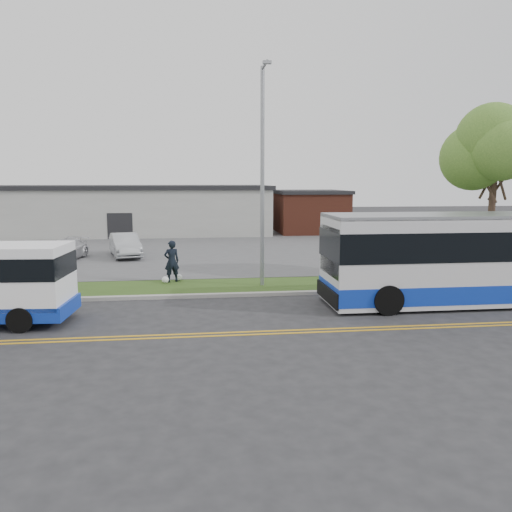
{
  "coord_description": "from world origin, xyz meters",
  "views": [
    {
      "loc": [
        0.04,
        -19.14,
        4.79
      ],
      "look_at": [
        2.59,
        1.72,
        1.6
      ],
      "focal_mm": 35.0,
      "sensor_mm": 36.0,
      "label": 1
    }
  ],
  "objects": [
    {
      "name": "lane_line_north",
      "position": [
        0.0,
        -3.85,
        0.01
      ],
      "size": [
        70.0,
        0.12,
        0.01
      ],
      "primitive_type": "cube",
      "color": "gold",
      "rests_on": "ground"
    },
    {
      "name": "ground",
      "position": [
        0.0,
        0.0,
        0.0
      ],
      "size": [
        140.0,
        140.0,
        0.0
      ],
      "primitive_type": "plane",
      "color": "#28282B",
      "rests_on": "ground"
    },
    {
      "name": "curb",
      "position": [
        0.0,
        1.1,
        0.07
      ],
      "size": [
        80.0,
        0.3,
        0.15
      ],
      "primitive_type": "cube",
      "color": "#9E9B93",
      "rests_on": "ground"
    },
    {
      "name": "transit_bus",
      "position": [
        11.3,
        -1.06,
        1.78
      ],
      "size": [
        12.68,
        3.07,
        3.52
      ],
      "rotation": [
        0.0,
        0.0,
        -0.0
      ],
      "color": "silver",
      "rests_on": "ground"
    },
    {
      "name": "tree_east",
      "position": [
        14.0,
        3.0,
        6.2
      ],
      "size": [
        5.2,
        5.2,
        8.33
      ],
      "color": "#39251F",
      "rests_on": "verge"
    },
    {
      "name": "brick_wing",
      "position": [
        10.5,
        26.0,
        1.96
      ],
      "size": [
        6.3,
        7.3,
        3.9
      ],
      "color": "brown",
      "rests_on": "ground"
    },
    {
      "name": "grocery_bag_right",
      "position": [
        -0.78,
        4.25,
        0.26
      ],
      "size": [
        0.32,
        0.32,
        0.32
      ],
      "primitive_type": "sphere",
      "color": "white",
      "rests_on": "verge"
    },
    {
      "name": "pedestrian",
      "position": [
        -1.08,
        4.0,
        1.07
      ],
      "size": [
        0.82,
        0.66,
        1.95
      ],
      "primitive_type": "imported",
      "rotation": [
        0.0,
        0.0,
        3.44
      ],
      "color": "black",
      "rests_on": "verge"
    },
    {
      "name": "parking_lot",
      "position": [
        0.0,
        17.0,
        0.05
      ],
      "size": [
        80.0,
        25.0,
        0.1
      ],
      "primitive_type": "cube",
      "color": "#4C4C4F",
      "rests_on": "ground"
    },
    {
      "name": "verge",
      "position": [
        0.0,
        2.9,
        0.05
      ],
      "size": [
        80.0,
        3.3,
        0.1
      ],
      "primitive_type": "cube",
      "color": "#2E4818",
      "rests_on": "ground"
    },
    {
      "name": "parked_car_a",
      "position": [
        -4.31,
        12.29,
        0.83
      ],
      "size": [
        2.62,
        4.65,
        1.45
      ],
      "primitive_type": "imported",
      "rotation": [
        0.0,
        0.0,
        0.26
      ],
      "color": "#B3B6BB",
      "rests_on": "parking_lot"
    },
    {
      "name": "streetlight_near",
      "position": [
        3.0,
        2.73,
        5.23
      ],
      "size": [
        0.35,
        1.53,
        9.5
      ],
      "color": "gray",
      "rests_on": "verge"
    },
    {
      "name": "lane_line_south",
      "position": [
        0.0,
        -4.15,
        0.01
      ],
      "size": [
        70.0,
        0.12,
        0.01
      ],
      "primitive_type": "cube",
      "color": "gold",
      "rests_on": "ground"
    },
    {
      "name": "grocery_bag_left",
      "position": [
        -1.38,
        3.75,
        0.26
      ],
      "size": [
        0.32,
        0.32,
        0.32
      ],
      "primitive_type": "sphere",
      "color": "white",
      "rests_on": "verge"
    },
    {
      "name": "parked_car_b",
      "position": [
        -7.7,
        11.35,
        0.7
      ],
      "size": [
        2.37,
        4.39,
        1.21
      ],
      "primitive_type": "imported",
      "rotation": [
        0.0,
        0.0,
        -0.17
      ],
      "color": "silver",
      "rests_on": "parking_lot"
    },
    {
      "name": "commercial_building",
      "position": [
        -6.0,
        27.0,
        2.18
      ],
      "size": [
        25.4,
        10.4,
        4.35
      ],
      "color": "#9E9E99",
      "rests_on": "ground"
    }
  ]
}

